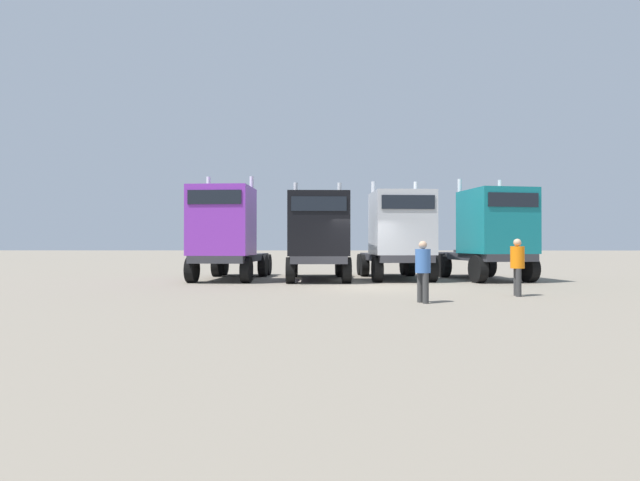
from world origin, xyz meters
name	(u,v)px	position (x,y,z in m)	size (l,w,h in m)	color
ground	(368,287)	(0.00, 0.00, 0.00)	(200.00, 200.00, 0.00)	gray
semi_truck_purple	(226,233)	(-5.73, 2.83, 2.00)	(2.78, 6.24, 4.48)	#333338
semi_truck_black	(318,236)	(-1.86, 2.68, 1.89)	(2.80, 6.15, 4.20)	#333338
semi_truck_silver	(398,235)	(1.57, 3.33, 1.95)	(2.96, 6.19, 4.31)	#333338
semi_truck_teal	(490,233)	(5.41, 3.14, 2.01)	(3.53, 6.10, 4.38)	#333338
visitor_in_hivis	(517,263)	(4.20, -3.14, 0.99)	(0.45, 0.46, 1.70)	#353535
visitor_with_camera	(423,267)	(1.08, -4.91, 0.94)	(0.51, 0.51, 1.63)	#363636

